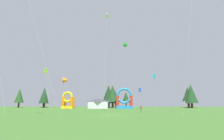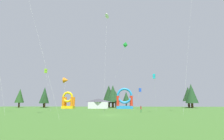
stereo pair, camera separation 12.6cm
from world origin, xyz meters
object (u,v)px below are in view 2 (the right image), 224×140
kite_cyan_box (154,76)px  inflatable_orange_dome (68,102)px  kite_orange_delta (66,80)px  festival_tent (98,103)px  inflatable_blue_arch (125,101)px  kite_blue_box (140,90)px  kite_green_diamond (126,45)px  person_left_edge (141,108)px  kite_white_parafoil (107,16)px  kite_lime_box (46,71)px

kite_cyan_box → inflatable_orange_dome: kite_cyan_box is taller
kite_orange_delta → festival_tent: 16.03m
inflatable_blue_arch → inflatable_orange_dome: size_ratio=1.20×
kite_cyan_box → kite_blue_box: bearing=95.7°
kite_blue_box → inflatable_blue_arch: bearing=127.1°
kite_cyan_box → kite_blue_box: 17.08m
festival_tent → inflatable_orange_dome: bearing=-171.0°
kite_orange_delta → kite_green_diamond: 22.96m
person_left_edge → inflatable_orange_dome: inflatable_orange_dome is taller
kite_orange_delta → inflatable_blue_arch: (19.68, 8.01, -6.83)m
person_left_edge → festival_tent: 27.85m
kite_orange_delta → kite_cyan_box: bearing=-30.5°
kite_green_diamond → person_left_edge: size_ratio=13.53×
kite_white_parafoil → kite_lime_box: (-17.84, 6.24, -13.12)m
kite_lime_box → kite_orange_delta: bearing=73.3°
kite_blue_box → person_left_edge: size_ratio=4.39×
kite_lime_box → festival_tent: 25.30m
kite_cyan_box → kite_lime_box: bearing=168.9°
kite_cyan_box → inflatable_orange_dome: size_ratio=1.47×
kite_white_parafoil → kite_orange_delta: bearing=133.0°
kite_blue_box → festival_tent: 17.86m
kite_orange_delta → kite_green_diamond: size_ratio=0.49×
inflatable_orange_dome → inflatable_blue_arch: bearing=-0.6°
inflatable_blue_arch → festival_tent: (-9.87, 1.99, -0.95)m
person_left_edge → kite_orange_delta: bearing=-89.7°
kite_cyan_box → kite_white_parafoil: size_ratio=0.37×
person_left_edge → kite_blue_box: bearing=-153.5°
kite_orange_delta → festival_tent: bearing=45.6°
kite_blue_box → person_left_edge: 16.71m
kite_green_diamond → person_left_edge: bearing=-75.0°
kite_cyan_box → inflatable_blue_arch: 25.17m
inflatable_orange_dome → kite_orange_delta: bearing=-80.6°
kite_blue_box → inflatable_blue_arch: inflatable_blue_arch is taller
person_left_edge → inflatable_blue_arch: inflatable_blue_arch is taller
kite_cyan_box → festival_tent: 31.21m
kite_white_parafoil → kite_lime_box: size_ratio=2.10×
kite_white_parafoil → festival_tent: kite_white_parafoil is taller
kite_orange_delta → person_left_edge: kite_orange_delta is taller
kite_lime_box → inflatable_blue_arch: kite_lime_box is taller
kite_green_diamond → inflatable_orange_dome: (-21.35, 10.77, -18.28)m
inflatable_blue_arch → inflatable_orange_dome: bearing=179.4°
person_left_edge → kite_white_parafoil: bearing=-46.9°
kite_lime_box → kite_orange_delta: kite_lime_box is taller
kite_orange_delta → inflatable_blue_arch: bearing=22.1°
kite_cyan_box → kite_orange_delta: kite_orange_delta is taller
kite_blue_box → kite_white_parafoil: bearing=-119.6°
kite_white_parafoil → kite_orange_delta: kite_white_parafoil is taller
kite_white_parafoil → person_left_edge: size_ratio=15.66×
kite_cyan_box → festival_tent: kite_cyan_box is taller
kite_white_parafoil → kite_green_diamond: bearing=69.4°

